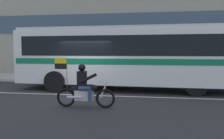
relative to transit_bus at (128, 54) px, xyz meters
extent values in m
plane|color=#2B2B2D|center=(-2.04, -1.19, -1.88)|extent=(60.00, 60.00, 0.00)
cube|color=#B7B2A8|center=(-2.04, 3.91, -1.81)|extent=(28.00, 3.80, 0.15)
cube|color=silver|center=(-2.04, -1.79, -1.88)|extent=(26.60, 0.14, 0.01)
cube|color=gray|center=(-2.04, 6.21, 4.13)|extent=(28.00, 0.80, 12.03)
cube|color=#384C60|center=(-2.04, 5.77, 2.33)|extent=(25.76, 0.10, 1.40)
cube|color=white|center=(0.00, 0.01, -0.15)|extent=(11.53, 2.94, 2.70)
cube|color=black|center=(0.00, 0.01, 0.40)|extent=(10.61, 2.95, 0.96)
cube|color=#0F7247|center=(0.00, 0.01, -0.35)|extent=(11.30, 2.96, 0.28)
cube|color=silver|center=(0.00, 0.01, 1.26)|extent=(11.29, 2.81, 0.16)
cylinder|color=black|center=(-3.55, -1.17, -1.36)|extent=(1.04, 0.30, 1.04)
cylinder|color=black|center=(3.15, -1.17, -1.36)|extent=(1.04, 0.30, 1.04)
torus|color=black|center=(-0.47, -4.00, -1.54)|extent=(0.69, 0.10, 0.69)
torus|color=black|center=(-1.92, -4.02, -1.54)|extent=(0.69, 0.10, 0.69)
cube|color=silver|center=(-1.25, -4.01, -1.44)|extent=(0.64, 0.29, 0.36)
ellipsoid|color=black|center=(-1.00, -4.01, -1.16)|extent=(0.48, 0.29, 0.24)
cube|color=black|center=(-1.45, -4.02, -1.20)|extent=(0.56, 0.27, 0.12)
cylinder|color=silver|center=(-0.53, -4.00, -1.24)|extent=(0.28, 0.06, 0.58)
cylinder|color=silver|center=(-0.61, -4.00, -0.92)|extent=(0.05, 0.64, 0.04)
cylinder|color=silver|center=(-1.54, -4.18, -1.49)|extent=(0.55, 0.10, 0.09)
cube|color=black|center=(-1.32, -4.01, -0.86)|extent=(0.28, 0.36, 0.56)
sphere|color=black|center=(-1.32, -4.01, -0.45)|extent=(0.26, 0.26, 0.26)
cylinder|color=navy|center=(-1.18, -3.83, -1.16)|extent=(0.42, 0.16, 0.15)
cylinder|color=navy|center=(-1.00, -3.83, -1.40)|extent=(0.13, 0.13, 0.46)
cylinder|color=navy|center=(-1.17, -4.19, -1.16)|extent=(0.42, 0.16, 0.15)
cylinder|color=navy|center=(-0.99, -4.19, -1.40)|extent=(0.13, 0.13, 0.46)
cylinder|color=black|center=(-1.08, -3.81, -0.82)|extent=(0.52, 0.12, 0.32)
cylinder|color=black|center=(-1.07, -4.21, -0.82)|extent=(0.52, 0.12, 0.32)
cylinder|color=olive|center=(-1.87, -4.02, -0.73)|extent=(0.02, 0.02, 1.25)
cube|color=yellow|center=(-2.10, -4.02, -0.21)|extent=(0.44, 0.03, 0.20)
cube|color=black|center=(-2.10, -4.02, -0.41)|extent=(0.44, 0.03, 0.20)
camera|label=1|loc=(1.00, -11.88, 0.13)|focal=36.87mm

